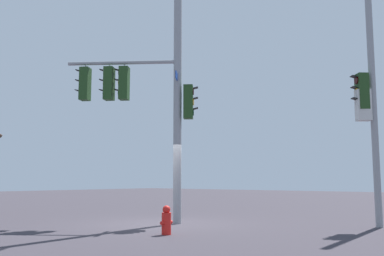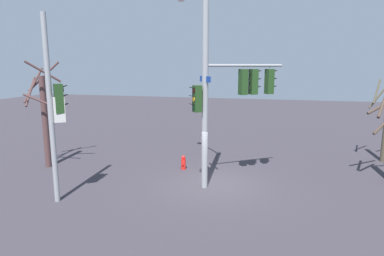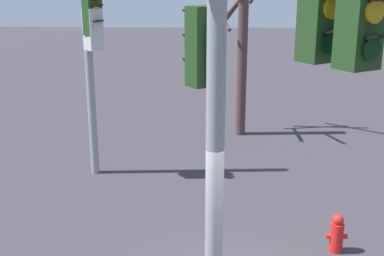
# 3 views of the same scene
# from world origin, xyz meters

# --- Properties ---
(ground_plane) EXTENTS (80.00, 80.00, 0.00)m
(ground_plane) POSITION_xyz_m (0.00, 0.00, 0.00)
(ground_plane) COLOR #37323A
(main_signal_pole_assembly) EXTENTS (3.29, 5.10, 8.74)m
(main_signal_pole_assembly) POSITION_xyz_m (-0.17, 0.25, 4.65)
(main_signal_pole_assembly) COLOR gray
(main_signal_pole_assembly) RESTS_ON ground
(secondary_pole_assembly) EXTENTS (0.59, 0.66, 7.12)m
(secondary_pole_assembly) POSITION_xyz_m (3.23, -5.44, 3.68)
(secondary_pole_assembly) COLOR gray
(secondary_pole_assembly) RESTS_ON ground
(fire_hydrant) EXTENTS (0.38, 0.24, 0.73)m
(fire_hydrant) POSITION_xyz_m (-1.85, -1.90, 0.34)
(fire_hydrant) COLOR red
(fire_hydrant) RESTS_ON ground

